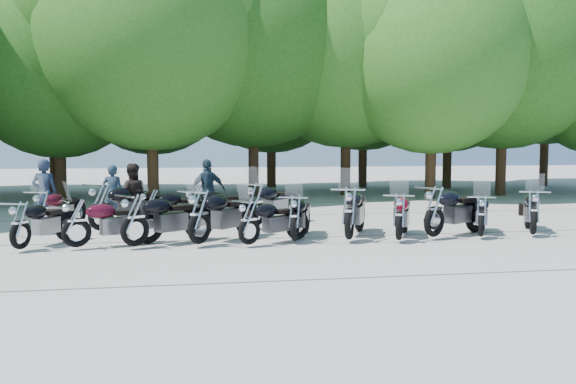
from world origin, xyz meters
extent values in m
plane|color=#9D978E|center=(0.00, 0.00, 0.00)|extent=(90.00, 90.00, 0.00)
cylinder|color=#3A2614|center=(-7.25, 12.84, 1.65)|extent=(0.44, 0.44, 3.31)
sphere|color=#286319|center=(-7.25, 12.84, 5.32)|extent=(7.31, 7.31, 7.31)
cylinder|color=#3A2614|center=(-3.57, 11.24, 1.97)|extent=(0.44, 0.44, 3.93)
sphere|color=#357721|center=(-3.57, 11.24, 6.33)|extent=(8.70, 8.70, 8.70)
cylinder|color=#3A2614|center=(0.54, 13.09, 2.06)|extent=(0.44, 0.44, 4.13)
sphere|color=#286319|center=(0.54, 13.09, 6.64)|extent=(9.13, 9.13, 9.13)
cylinder|color=#3A2614|center=(4.61, 13.20, 2.05)|extent=(0.44, 0.44, 4.09)
sphere|color=#357721|center=(4.61, 13.20, 6.58)|extent=(9.04, 9.04, 9.04)
cylinder|color=#3A2614|center=(7.55, 10.82, 1.81)|extent=(0.44, 0.44, 3.62)
sphere|color=#357721|center=(7.55, 10.82, 5.82)|extent=(8.00, 8.00, 8.00)
cylinder|color=#3A2614|center=(11.20, 11.78, 1.99)|extent=(0.44, 0.44, 3.98)
sphere|color=#286319|center=(11.20, 11.78, 6.40)|extent=(8.79, 8.79, 8.79)
cylinder|color=#3A2614|center=(-8.29, 16.97, 1.76)|extent=(0.44, 0.44, 3.52)
sphere|color=#357721|center=(-8.29, 16.97, 5.66)|extent=(7.78, 7.78, 7.78)
cylinder|color=#3A2614|center=(-3.76, 16.43, 1.71)|extent=(0.44, 0.44, 3.42)
sphere|color=#286319|center=(-3.76, 16.43, 5.50)|extent=(7.56, 7.56, 7.56)
cylinder|color=#3A2614|center=(1.80, 16.47, 1.78)|extent=(0.44, 0.44, 3.56)
sphere|color=#286319|center=(1.80, 16.47, 5.73)|extent=(7.88, 7.88, 7.88)
cylinder|color=#3A2614|center=(6.69, 17.47, 1.88)|extent=(0.44, 0.44, 3.76)
sphere|color=#286319|center=(6.69, 17.47, 6.04)|extent=(8.31, 8.31, 8.31)
cylinder|color=#3A2614|center=(10.68, 16.09, 1.81)|extent=(0.44, 0.44, 3.63)
sphere|color=#357721|center=(10.68, 16.09, 5.83)|extent=(8.02, 8.02, 8.02)
cylinder|color=#3A2614|center=(16.61, 17.02, 2.19)|extent=(0.44, 0.44, 4.37)
sphere|color=#286319|center=(16.61, 17.02, 7.03)|extent=(9.67, 9.67, 9.67)
imported|color=#1B253A|center=(-6.06, 4.20, 0.92)|extent=(0.74, 0.54, 1.84)
imported|color=black|center=(-3.80, 3.84, 0.86)|extent=(0.89, 0.72, 1.73)
imported|color=#1F3441|center=(-1.75, 4.79, 0.90)|extent=(1.14, 0.77, 1.80)
imported|color=#1E2E3F|center=(-4.42, 5.14, 0.83)|extent=(0.66, 0.48, 1.65)
camera|label=1|loc=(-2.48, -12.70, 2.25)|focal=38.00mm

